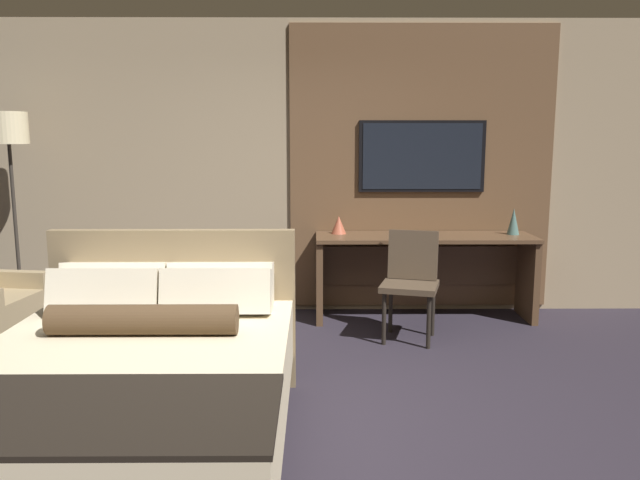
{
  "coord_description": "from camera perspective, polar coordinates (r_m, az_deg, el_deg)",
  "views": [
    {
      "loc": [
        0.3,
        -3.48,
        1.7
      ],
      "look_at": [
        0.34,
        0.96,
        0.97
      ],
      "focal_mm": 35.0,
      "sensor_mm": 36.0,
      "label": 1
    }
  ],
  "objects": [
    {
      "name": "ground_plane",
      "position": [
        3.88,
        -5.08,
        -16.63
      ],
      "size": [
        16.0,
        16.0,
        0.0
      ],
      "primitive_type": "plane",
      "color": "#28232D"
    },
    {
      "name": "wall_back_tv_panel",
      "position": [
        6.08,
        -1.5,
        6.54
      ],
      "size": [
        7.2,
        0.09,
        2.8
      ],
      "color": "tan",
      "rests_on": "ground_plane"
    },
    {
      "name": "bed",
      "position": [
        3.52,
        -16.58,
        -13.37
      ],
      "size": [
        1.63,
        2.19,
        1.09
      ],
      "color": "#33281E",
      "rests_on": "ground_plane"
    },
    {
      "name": "desk",
      "position": [
        5.97,
        9.43,
        -1.89
      ],
      "size": [
        2.03,
        0.57,
        0.8
      ],
      "color": "brown",
      "rests_on": "ground_plane"
    },
    {
      "name": "tv",
      "position": [
        6.08,
        9.3,
        7.56
      ],
      "size": [
        1.21,
        0.04,
        0.68
      ],
      "color": "black"
    },
    {
      "name": "desk_chair",
      "position": [
        5.35,
        8.33,
        -3.12
      ],
      "size": [
        0.56,
        0.56,
        0.91
      ],
      "rotation": [
        0.0,
        0.0,
        -0.28
      ],
      "color": "#4C3D2D",
      "rests_on": "ground_plane"
    },
    {
      "name": "floor_lamp",
      "position": [
        6.21,
        -26.54,
        7.69
      ],
      "size": [
        0.34,
        0.34,
        1.92
      ],
      "color": "#282623",
      "rests_on": "ground_plane"
    },
    {
      "name": "vase_tall",
      "position": [
        6.12,
        17.27,
        1.63
      ],
      "size": [
        0.11,
        0.11,
        0.25
      ],
      "color": "#4C706B",
      "rests_on": "desk"
    },
    {
      "name": "vase_short",
      "position": [
        5.9,
        1.72,
        1.4
      ],
      "size": [
        0.14,
        0.14,
        0.17
      ],
      "color": "#B2563D",
      "rests_on": "desk"
    }
  ]
}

